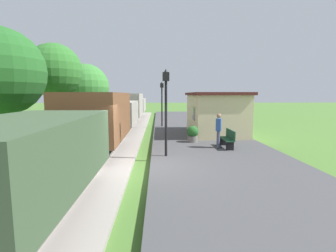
% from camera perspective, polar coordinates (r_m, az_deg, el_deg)
% --- Properties ---
extents(ground_plane, '(160.00, 160.00, 0.00)m').
position_cam_1_polar(ground_plane, '(9.59, -5.30, -10.43)').
color(ground_plane, '#47702D').
extents(platform_slab, '(6.00, 60.00, 0.25)m').
position_cam_1_polar(platform_slab, '(9.91, 13.76, -9.27)').
color(platform_slab, '#424244').
rests_on(platform_slab, ground).
extents(track_ballast, '(3.80, 60.00, 0.12)m').
position_cam_1_polar(track_ballast, '(9.99, -19.40, -9.74)').
color(track_ballast, gray).
rests_on(track_ballast, ground).
extents(rail_near, '(0.07, 60.00, 0.14)m').
position_cam_1_polar(rail_near, '(9.77, -15.33, -9.17)').
color(rail_near, slate).
rests_on(rail_near, track_ballast).
extents(rail_far, '(0.07, 60.00, 0.14)m').
position_cam_1_polar(rail_far, '(10.18, -23.35, -8.83)').
color(rail_far, slate).
rests_on(rail_far, track_ballast).
extents(freight_train, '(2.50, 32.60, 2.72)m').
position_cam_1_polar(freight_train, '(19.04, -11.10, 2.90)').
color(freight_train, '#384C33').
rests_on(freight_train, rail_near).
extents(station_hut, '(3.50, 5.80, 2.78)m').
position_cam_1_polar(station_hut, '(17.43, 10.61, 2.96)').
color(station_hut, beige).
rests_on(station_hut, platform_slab).
extents(bench_near_hut, '(0.42, 1.50, 0.91)m').
position_cam_1_polar(bench_near_hut, '(12.87, 13.45, -2.75)').
color(bench_near_hut, '#1E4C2D').
rests_on(bench_near_hut, platform_slab).
extents(person_waiting, '(0.36, 0.44, 1.71)m').
position_cam_1_polar(person_waiting, '(12.72, 11.38, -0.71)').
color(person_waiting, '#474C66').
rests_on(person_waiting, platform_slab).
extents(potted_planter, '(0.64, 0.64, 0.92)m').
position_cam_1_polar(potted_planter, '(14.09, 5.61, -1.73)').
color(potted_planter, slate).
rests_on(potted_planter, platform_slab).
extents(lamp_post_near, '(0.28, 0.28, 3.70)m').
position_cam_1_polar(lamp_post_near, '(10.65, -0.48, 6.67)').
color(lamp_post_near, black).
rests_on(lamp_post_near, platform_slab).
extents(lamp_post_far, '(0.28, 0.28, 3.70)m').
position_cam_1_polar(lamp_post_far, '(20.94, -1.40, 6.90)').
color(lamp_post_far, black).
rests_on(lamp_post_far, platform_slab).
extents(tree_trackside_mid, '(4.69, 4.69, 6.45)m').
position_cam_1_polar(tree_trackside_mid, '(16.42, -33.83, 10.19)').
color(tree_trackside_mid, '#4C3823').
rests_on(tree_trackside_mid, ground).
extents(tree_trackside_far, '(3.98, 3.98, 6.64)m').
position_cam_1_polar(tree_trackside_far, '(20.84, -24.33, 11.34)').
color(tree_trackside_far, '#4C3823').
rests_on(tree_trackside_far, ground).
extents(tree_field_left, '(4.56, 4.56, 5.89)m').
position_cam_1_polar(tree_field_left, '(26.37, -18.17, 8.35)').
color(tree_field_left, '#4C3823').
rests_on(tree_field_left, ground).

